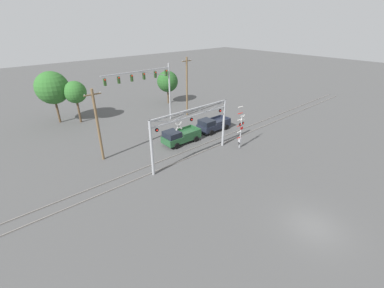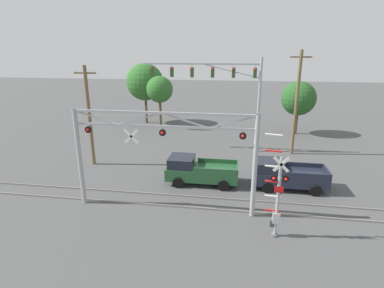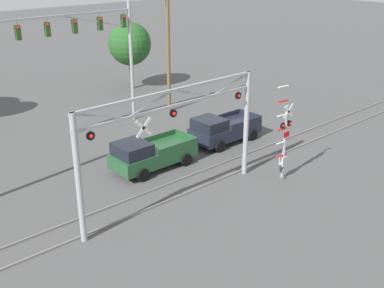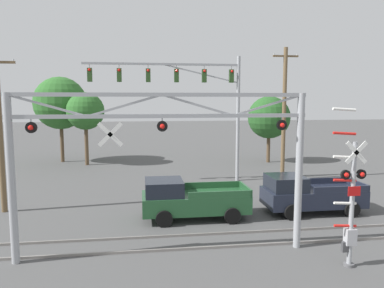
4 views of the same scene
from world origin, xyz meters
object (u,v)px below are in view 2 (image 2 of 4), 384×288
object	(u,v)px
utility_pole_right	(296,103)
background_tree_far_right_verge	(299,98)
crossing_gantry	(163,147)
pickup_truck_lead	(199,170)
pickup_truck_following	(286,175)
crossing_signal_mast	(277,198)
background_tree_far_left_verge	(160,90)
background_tree_beyond_span	(145,82)
utility_pole_left	(89,115)
traffic_signal_span	(227,85)

from	to	relation	value
utility_pole_right	background_tree_far_right_verge	size ratio (longest dim) A/B	1.54
crossing_gantry	pickup_truck_lead	world-z (taller)	crossing_gantry
pickup_truck_following	background_tree_far_right_verge	world-z (taller)	background_tree_far_right_verge
crossing_signal_mast	utility_pole_right	bearing A→B (deg)	77.57
pickup_truck_following	background_tree_far_left_verge	xyz separation A→B (m)	(-12.96, 15.79, 3.73)
pickup_truck_lead	background_tree_beyond_span	world-z (taller)	background_tree_beyond_span
utility_pole_left	background_tree_far_right_verge	size ratio (longest dim) A/B	1.35
background_tree_beyond_span	pickup_truck_lead	bearing A→B (deg)	-62.43
crossing_signal_mast	background_tree_beyond_span	distance (m)	27.87
background_tree_beyond_span	background_tree_far_right_verge	xyz separation A→B (m)	(18.62, -2.81, -1.28)
crossing_signal_mast	traffic_signal_span	xyz separation A→B (m)	(-3.18, 13.86, 4.05)
crossing_signal_mast	background_tree_far_right_verge	bearing A→B (deg)	77.74
traffic_signal_span	utility_pole_right	distance (m)	6.35
crossing_signal_mast	pickup_truck_lead	size ratio (longest dim) A/B	1.08
crossing_gantry	utility_pole_left	distance (m)	10.03
utility_pole_right	background_tree_far_right_verge	world-z (taller)	utility_pole_right
background_tree_beyond_span	utility_pole_right	bearing A→B (deg)	-30.98
crossing_signal_mast	background_tree_far_right_verge	xyz separation A→B (m)	(4.57, 21.04, 1.95)
traffic_signal_span	pickup_truck_following	xyz separation A→B (m)	(4.54, -7.82, -5.23)
pickup_truck_following	background_tree_far_left_verge	bearing A→B (deg)	129.38
crossing_gantry	utility_pole_left	xyz separation A→B (m)	(-7.68, 6.44, 0.30)
traffic_signal_span	background_tree_far_right_verge	size ratio (longest dim) A/B	1.76
background_tree_far_left_verge	utility_pole_right	bearing A→B (deg)	-29.37
crossing_gantry	traffic_signal_span	size ratio (longest dim) A/B	1.01
background_tree_far_right_verge	traffic_signal_span	bearing A→B (deg)	-137.21
crossing_signal_mast	pickup_truck_lead	distance (m)	7.62
crossing_gantry	utility_pole_right	size ratio (longest dim) A/B	1.15
pickup_truck_following	background_tree_far_right_verge	size ratio (longest dim) A/B	0.82
utility_pole_right	utility_pole_left	bearing A→B (deg)	-162.54
background_tree_far_right_verge	utility_pole_right	bearing A→B (deg)	-101.95
crossing_gantry	utility_pole_right	distance (m)	14.95
crossing_signal_mast	background_tree_beyond_span	size ratio (longest dim) A/B	0.70
utility_pole_right	background_tree_beyond_span	world-z (taller)	utility_pole_right
crossing_gantry	background_tree_far_right_verge	xyz separation A→B (m)	(10.78, 19.18, 0.18)
pickup_truck_lead	pickup_truck_following	world-z (taller)	same
utility_pole_left	background_tree_beyond_span	xyz separation A→B (m)	(-0.16, 15.55, 1.16)
crossing_gantry	background_tree_far_right_verge	world-z (taller)	background_tree_far_right_verge
pickup_truck_lead	background_tree_far_right_verge	bearing A→B (deg)	58.57
crossing_gantry	pickup_truck_following	xyz separation A→B (m)	(7.57, 4.18, -2.95)
crossing_signal_mast	background_tree_far_left_verge	distance (m)	24.85
crossing_gantry	crossing_signal_mast	size ratio (longest dim) A/B	1.95
traffic_signal_span	pickup_truck_following	world-z (taller)	traffic_signal_span
background_tree_far_left_verge	utility_pole_left	bearing A→B (deg)	-99.61
crossing_signal_mast	utility_pole_right	xyz separation A→B (m)	(3.00, 13.61, 2.65)
crossing_signal_mast	background_tree_far_left_verge	bearing A→B (deg)	117.99
crossing_gantry	crossing_signal_mast	xyz separation A→B (m)	(6.21, -1.86, -1.77)
crossing_signal_mast	utility_pole_left	distance (m)	16.31
crossing_signal_mast	utility_pole_right	world-z (taller)	utility_pole_right
crossing_gantry	traffic_signal_span	world-z (taller)	traffic_signal_span
pickup_truck_lead	background_tree_far_left_verge	xyz separation A→B (m)	(-6.92, 15.93, 3.73)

